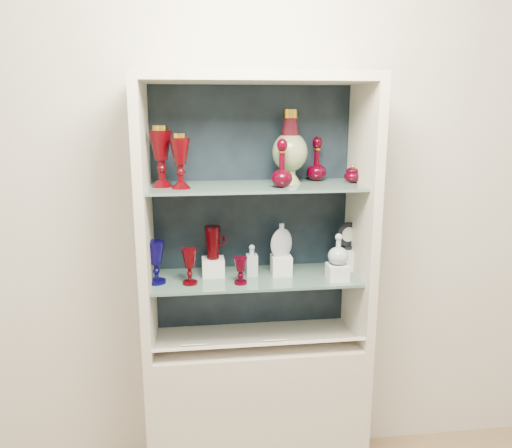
{
  "coord_description": "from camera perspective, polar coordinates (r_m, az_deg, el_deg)",
  "views": [
    {
      "loc": [
        -0.27,
        -0.59,
        1.8
      ],
      "look_at": [
        0.0,
        1.53,
        1.3
      ],
      "focal_mm": 35.0,
      "sensor_mm": 36.0,
      "label": 1
    }
  ],
  "objects": [
    {
      "name": "wall_back",
      "position": [
        2.39,
        -0.66,
        3.53
      ],
      "size": [
        3.5,
        0.02,
        2.8
      ],
      "primitive_type": "cube",
      "color": "white",
      "rests_on": "ground"
    },
    {
      "name": "cabinet_base",
      "position": [
        2.57,
        0.0,
        -20.55
      ],
      "size": [
        1.0,
        0.4,
        0.75
      ],
      "primitive_type": "cube",
      "color": "beige",
      "rests_on": "ground"
    },
    {
      "name": "cabinet_back_panel",
      "position": [
        2.37,
        -0.57,
        1.62
      ],
      "size": [
        0.98,
        0.02,
        1.15
      ],
      "primitive_type": "cube",
      "color": "black",
      "rests_on": "cabinet_base"
    },
    {
      "name": "cabinet_side_left",
      "position": [
        2.18,
        -12.61,
        0.28
      ],
      "size": [
        0.04,
        0.4,
        1.15
      ],
      "primitive_type": "cube",
      "color": "beige",
      "rests_on": "cabinet_base"
    },
    {
      "name": "cabinet_side_right",
      "position": [
        2.3,
        11.97,
        0.95
      ],
      "size": [
        0.04,
        0.4,
        1.15
      ],
      "primitive_type": "cube",
      "color": "beige",
      "rests_on": "cabinet_base"
    },
    {
      "name": "cabinet_top_cap",
      "position": [
        2.14,
        0.0,
        16.39
      ],
      "size": [
        1.0,
        0.4,
        0.04
      ],
      "primitive_type": "cube",
      "color": "beige",
      "rests_on": "cabinet_side_left"
    },
    {
      "name": "shelf_lower",
      "position": [
        2.28,
        -0.06,
        -6.15
      ],
      "size": [
        0.92,
        0.34,
        0.01
      ],
      "primitive_type": "cube",
      "color": "slate",
      "rests_on": "cabinet_side_left"
    },
    {
      "name": "shelf_upper",
      "position": [
        2.18,
        -0.07,
        4.32
      ],
      "size": [
        0.92,
        0.34,
        0.01
      ],
      "primitive_type": "cube",
      "color": "slate",
      "rests_on": "cabinet_side_left"
    },
    {
      "name": "label_ledge",
      "position": [
        2.27,
        0.36,
        -13.54
      ],
      "size": [
        0.92,
        0.17,
        0.09
      ],
      "primitive_type": "cube",
      "rotation": [
        -0.44,
        0.0,
        0.0
      ],
      "color": "beige",
      "rests_on": "cabinet_base"
    },
    {
      "name": "label_card_0",
      "position": [
        2.27,
        2.05,
        -13.11
      ],
      "size": [
        0.1,
        0.06,
        0.03
      ],
      "primitive_type": "cube",
      "rotation": [
        -0.44,
        0.0,
        0.0
      ],
      "color": "white",
      "rests_on": "label_ledge"
    },
    {
      "name": "label_card_1",
      "position": [
        2.25,
        -7.17,
        -13.51
      ],
      "size": [
        0.1,
        0.06,
        0.03
      ],
      "primitive_type": "cube",
      "rotation": [
        -0.44,
        0.0,
        0.0
      ],
      "color": "white",
      "rests_on": "label_ledge"
    },
    {
      "name": "pedestal_lamp_left",
      "position": [
        2.1,
        -8.64,
        7.12
      ],
      "size": [
        0.11,
        0.11,
        0.23
      ],
      "primitive_type": null,
      "rotation": [
        0.0,
        0.0,
        0.24
      ],
      "color": "#410004",
      "rests_on": "shelf_upper"
    },
    {
      "name": "pedestal_lamp_right",
      "position": [
        2.16,
        -10.79,
        7.6
      ],
      "size": [
        0.11,
        0.11,
        0.26
      ],
      "primitive_type": null,
      "rotation": [
        0.0,
        0.0,
        -0.12
      ],
      "color": "#410004",
      "rests_on": "shelf_upper"
    },
    {
      "name": "enamel_urn",
      "position": [
        2.22,
        3.91,
        8.79
      ],
      "size": [
        0.2,
        0.2,
        0.32
      ],
      "primitive_type": null,
      "rotation": [
        0.0,
        0.0,
        0.37
      ],
      "color": "#0E4111",
      "rests_on": "shelf_upper"
    },
    {
      "name": "ruby_decanter_a",
      "position": [
        2.1,
        3.0,
        7.29
      ],
      "size": [
        0.1,
        0.1,
        0.23
      ],
      "primitive_type": null,
      "rotation": [
        0.0,
        0.0,
        0.18
      ],
      "color": "#44000E",
      "rests_on": "shelf_upper"
    },
    {
      "name": "ruby_decanter_b",
      "position": [
        2.32,
        6.97,
        7.56
      ],
      "size": [
        0.1,
        0.1,
        0.21
      ],
      "primitive_type": null,
      "rotation": [
        0.0,
        0.0,
        0.04
      ],
      "color": "#44000E",
      "rests_on": "shelf_upper"
    },
    {
      "name": "lidded_bowl",
      "position": [
        2.29,
        10.94,
        5.69
      ],
      "size": [
        0.07,
        0.07,
        0.08
      ],
      "primitive_type": null,
      "rotation": [
        0.0,
        0.0,
        -0.01
      ],
      "color": "#44000E",
      "rests_on": "shelf_upper"
    },
    {
      "name": "cobalt_goblet",
      "position": [
        2.21,
        -11.37,
        -4.31
      ],
      "size": [
        0.1,
        0.1,
        0.19
      ],
      "primitive_type": null,
      "rotation": [
        0.0,
        0.0,
        -0.25
      ],
      "color": "#070342",
      "rests_on": "shelf_lower"
    },
    {
      "name": "ruby_goblet_tall",
      "position": [
        2.18,
        -7.6,
        -4.84
      ],
      "size": [
        0.08,
        0.08,
        0.16
      ],
      "primitive_type": null,
      "rotation": [
        0.0,
        0.0,
        0.22
      ],
      "color": "#410004",
      "rests_on": "shelf_lower"
    },
    {
      "name": "ruby_goblet_small",
      "position": [
        2.17,
        -1.77,
        -5.38
      ],
      "size": [
        0.07,
        0.07,
        0.12
      ],
      "primitive_type": null,
      "rotation": [
        0.0,
        0.0,
        -0.19
      ],
      "color": "#44000E",
      "rests_on": "shelf_lower"
    },
    {
      "name": "riser_ruby_pitcher",
      "position": [
        2.29,
        -4.91,
        -4.9
      ],
      "size": [
        0.1,
        0.1,
        0.08
      ],
      "primitive_type": "cube",
      "color": "silver",
      "rests_on": "shelf_lower"
    },
    {
      "name": "ruby_pitcher",
      "position": [
        2.26,
        -4.97,
        -2.12
      ],
      "size": [
        0.13,
        0.11,
        0.15
      ],
      "primitive_type": null,
      "rotation": [
        0.0,
        0.0,
        0.36
      ],
      "color": "#410004",
      "rests_on": "riser_ruby_pitcher"
    },
    {
      "name": "clear_square_bottle",
      "position": [
        2.27,
        -0.48,
        -4.16
      ],
      "size": [
        0.05,
        0.05,
        0.15
      ],
      "primitive_type": null,
      "rotation": [
        0.0,
        0.0,
        0.0
      ],
      "color": "#A3AFBF",
      "rests_on": "shelf_lower"
    },
    {
      "name": "riser_flat_flask",
      "position": [
        2.3,
        2.89,
        -4.7
      ],
      "size": [
        0.09,
        0.09,
        0.09
      ],
      "primitive_type": "cube",
      "color": "silver",
      "rests_on": "shelf_lower"
    },
    {
      "name": "flat_flask",
      "position": [
        2.26,
        2.93,
        -1.73
      ],
      "size": [
        0.12,
        0.08,
        0.16
      ],
      "primitive_type": null,
      "rotation": [
        0.0,
        0.0,
        0.38
      ],
      "color": "#A3ABB6",
      "rests_on": "riser_flat_flask"
    },
    {
      "name": "riser_clear_round_decanter",
      "position": [
        2.26,
        9.29,
        -5.44
      ],
      "size": [
        0.09,
        0.09,
        0.07
      ],
      "primitive_type": "cube",
      "color": "silver",
      "rests_on": "shelf_lower"
    },
    {
      "name": "clear_round_decanter",
      "position": [
        2.23,
        9.38,
        -2.95
      ],
      "size": [
        0.1,
        0.1,
        0.13
      ],
      "primitive_type": null,
      "rotation": [
        0.0,
        0.0,
        0.18
      ],
      "color": "#A3AFBF",
      "rests_on": "riser_clear_round_decanter"
    },
    {
      "name": "riser_cameo_medallion",
      "position": [
        2.4,
        10.32,
        -4.01
      ],
      "size": [
        0.08,
        0.08,
        0.1
      ],
      "primitive_type": "cube",
      "color": "silver",
      "rests_on": "shelf_lower"
    },
    {
      "name": "cameo_medallion",
      "position": [
        2.37,
        10.43,
        -1.29
      ],
      "size": [
        0.12,
        0.07,
        0.14
      ],
      "primitive_type": null,
      "rotation": [
        0.0,
        0.0,
        0.28
      ],
      "color": "black",
      "rests_on": "riser_cameo_medallion"
    }
  ]
}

